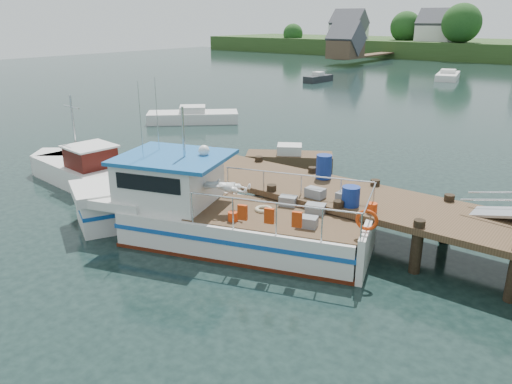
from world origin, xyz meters
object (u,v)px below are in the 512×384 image
Objects in this scene: moored_a at (193,116)px; moored_e at (318,78)px; moored_rowboat at (289,160)px; lobster_boat at (207,213)px; work_boat at (83,170)px; moored_d at (448,76)px.

moored_a reaches higher than moored_e.
moored_rowboat is at bearing -47.14° from moored_a.
lobster_boat reaches higher than work_boat.
moored_rowboat reaches higher than moored_e.
moored_e is at bearing -116.10° from moored_d.
moored_rowboat is at bearing -66.92° from moored_e.
lobster_boat is at bearing -69.40° from moored_e.
lobster_boat is 43.00m from moored_e.
moored_a is (-11.50, 5.29, -0.02)m from moored_rowboat.
work_boat is 48.99m from moored_d.
lobster_boat is 1.50× the size of moored_d.
moored_rowboat is 42.14m from moored_d.
lobster_boat is 50.67m from moored_d.
work_boat reaches higher than moored_rowboat.
moored_d is 15.65m from moored_e.
work_boat is 9.35m from moored_rowboat.
moored_d is at bearing 41.18° from moored_e.
work_boat is at bearing -130.89° from moored_rowboat.
work_boat is 13.71m from moored_a.
moored_e is at bearing 78.64° from moored_a.
moored_rowboat is 0.60× the size of moored_d.
work_boat is 1.22× the size of moored_a.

